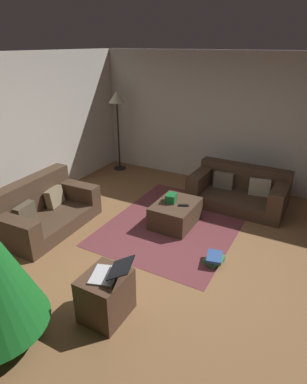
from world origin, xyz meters
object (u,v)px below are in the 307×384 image
tv_remote (184,205)px  corner_lamp (117,103)px  couch_left (43,210)px  gift_box (171,198)px  couch_right (239,190)px  side_table (106,295)px  ottoman (175,213)px  laptop (110,272)px  book_stack (214,259)px

tv_remote → corner_lamp: 3.16m
couch_left → gift_box: bearing=120.1°
couch_right → gift_box: (-1.22, 0.80, 0.18)m
corner_lamp → side_table: bearing=-147.6°
tv_remote → corner_lamp: size_ratio=0.09×
couch_right → side_table: bearing=82.0°
gift_box → ottoman: bearing=-98.2°
couch_left → ottoman: 2.13m
laptop → book_stack: 1.65m
tv_remote → corner_lamp: corner_lamp is taller
couch_left → ottoman: bearing=118.5°
gift_box → book_stack: size_ratio=0.60×
ottoman → corner_lamp: (1.69, 2.25, 1.32)m
gift_box → book_stack: (-0.71, -1.00, -0.38)m
couch_right → laptop: 3.40m
gift_box → side_table: 2.18m
side_table → book_stack: size_ratio=1.56×
couch_left → corner_lamp: corner_lamp is taller
couch_left → book_stack: (0.40, -2.74, -0.22)m
couch_right → ottoman: bearing=60.9°
gift_box → tv_remote: bearing=-100.2°
laptop → book_stack: bearing=-24.9°
corner_lamp → gift_box: bearing=-127.9°
couch_right → couch_left: bearing=43.4°
gift_box → corner_lamp: bearing=52.1°
ottoman → gift_box: 0.27m
tv_remote → laptop: 2.10m
couch_right → side_table: couch_right is taller
couch_left → couch_right: (2.33, -2.54, -0.02)m
gift_box → book_stack: gift_box is taller
ottoman → couch_left: bearing=121.0°
couch_right → ottoman: 1.42m
couch_left → tv_remote: couch_left is taller
side_table → corner_lamp: bearing=32.4°
side_table → laptop: laptop is taller
ottoman → side_table: 2.15m
side_table → book_stack: 1.63m
gift_box → corner_lamp: 2.94m
ottoman → tv_remote: size_ratio=5.11×
couch_left → tv_remote: (1.06, -1.98, 0.10)m
gift_box → couch_right: bearing=-33.2°
couch_left → ottoman: couch_left is taller
tv_remote → corner_lamp: (1.72, 2.40, 1.13)m
corner_lamp → book_stack: bearing=-127.1°
laptop → book_stack: size_ratio=1.49×
gift_box → laptop: bearing=-170.9°
corner_lamp → tv_remote: bearing=-125.7°
couch_left → laptop: size_ratio=3.28×
ottoman → side_table: bearing=-175.0°
book_stack → gift_box: bearing=54.7°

